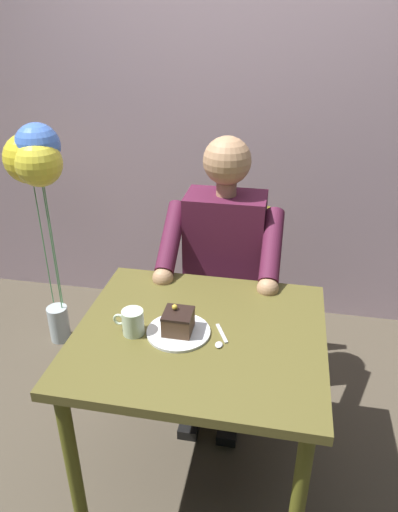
% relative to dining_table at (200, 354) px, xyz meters
% --- Properties ---
extents(ground_plane, '(14.00, 14.00, 0.00)m').
position_rel_dining_table_xyz_m(ground_plane, '(0.00, 0.00, -0.65)').
color(ground_plane, '#4D4436').
extents(cafe_rear_panel, '(6.40, 0.12, 3.00)m').
position_rel_dining_table_xyz_m(cafe_rear_panel, '(0.00, -1.40, 0.85)').
color(cafe_rear_panel, '#AD94A1').
rests_on(cafe_rear_panel, ground).
extents(dining_table, '(0.88, 0.79, 0.75)m').
position_rel_dining_table_xyz_m(dining_table, '(0.00, 0.00, 0.00)').
color(dining_table, brown).
rests_on(dining_table, ground).
extents(chair, '(0.42, 0.42, 0.90)m').
position_rel_dining_table_xyz_m(chair, '(0.00, -0.72, -0.15)').
color(chair, '#666417').
rests_on(chair, ground).
extents(seated_person, '(0.53, 0.58, 1.29)m').
position_rel_dining_table_xyz_m(seated_person, '(0.00, -0.55, 0.03)').
color(seated_person, '#4F1832').
rests_on(seated_person, ground).
extents(dessert_plate, '(0.23, 0.23, 0.01)m').
position_rel_dining_table_xyz_m(dessert_plate, '(0.07, 0.02, 0.10)').
color(dessert_plate, white).
rests_on(dessert_plate, dining_table).
extents(cake_slice, '(0.10, 0.10, 0.10)m').
position_rel_dining_table_xyz_m(cake_slice, '(0.07, 0.02, 0.15)').
color(cake_slice, '#513724').
rests_on(cake_slice, dessert_plate).
extents(coffee_cup, '(0.11, 0.08, 0.09)m').
position_rel_dining_table_xyz_m(coffee_cup, '(0.23, 0.05, 0.15)').
color(coffee_cup, beige).
rests_on(coffee_cup, dining_table).
extents(dessert_spoon, '(0.06, 0.14, 0.01)m').
position_rel_dining_table_xyz_m(dessert_spoon, '(-0.08, 0.03, 0.10)').
color(dessert_spoon, silver).
rests_on(dessert_spoon, dining_table).
extents(balloon_display, '(0.32, 0.29, 1.27)m').
position_rel_dining_table_xyz_m(balloon_display, '(1.00, -0.79, 0.39)').
color(balloon_display, '#B2C1C6').
rests_on(balloon_display, ground).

